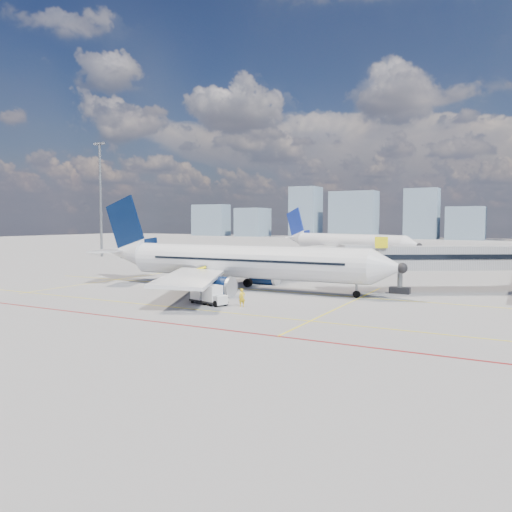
# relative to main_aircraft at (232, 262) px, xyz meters

# --- Properties ---
(ground) EXTENTS (420.00, 420.00, 0.00)m
(ground) POSITION_rel_main_aircraft_xyz_m (1.18, -7.31, -3.22)
(ground) COLOR gray
(ground) RESTS_ON ground
(apron_markings) EXTENTS (90.00, 35.12, 0.01)m
(apron_markings) POSITION_rel_main_aircraft_xyz_m (0.60, -11.22, -3.22)
(apron_markings) COLOR yellow
(apron_markings) RESTS_ON ground
(jet_bridge) EXTENTS (23.55, 15.78, 6.30)m
(jet_bridge) POSITION_rel_main_aircraft_xyz_m (24.69, 9.60, 0.52)
(jet_bridge) COLOR #999BA1
(jet_bridge) RESTS_ON ground
(floodlight_mast_nw) EXTENTS (3.20, 0.61, 25.45)m
(floodlight_mast_nw) POSITION_rel_main_aircraft_xyz_m (-53.82, 32.69, 10.37)
(floodlight_mast_nw) COLOR slate
(floodlight_mast_nw) RESTS_ON ground
(distant_skyline) EXTENTS (256.49, 15.55, 29.33)m
(distant_skyline) POSITION_rel_main_aircraft_xyz_m (5.71, 182.69, 8.30)
(distant_skyline) COLOR #758DA2
(distant_skyline) RESTS_ON ground
(main_aircraft) EXTENTS (39.42, 34.35, 11.49)m
(main_aircraft) POSITION_rel_main_aircraft_xyz_m (0.00, 0.00, 0.00)
(main_aircraft) COLOR silver
(main_aircraft) RESTS_ON ground
(second_aircraft) EXTENTS (36.79, 31.05, 11.42)m
(second_aircraft) POSITION_rel_main_aircraft_xyz_m (-4.85, 56.09, 0.00)
(second_aircraft) COLOR silver
(second_aircraft) RESTS_ON ground
(baggage_tug) EXTENTS (2.64, 2.10, 1.63)m
(baggage_tug) POSITION_rel_main_aircraft_xyz_m (4.26, -10.49, -2.44)
(baggage_tug) COLOR silver
(baggage_tug) RESTS_ON ground
(cargo_dolly) EXTENTS (3.69, 2.34, 1.87)m
(cargo_dolly) POSITION_rel_main_aircraft_xyz_m (3.25, -10.31, -2.19)
(cargo_dolly) COLOR black
(cargo_dolly) RESTS_ON ground
(belt_loader) EXTENTS (6.92, 3.63, 2.80)m
(belt_loader) POSITION_rel_main_aircraft_xyz_m (-6.41, -2.83, -2.50)
(belt_loader) COLOR black
(belt_loader) RESTS_ON ground
(ramp_worker) EXTENTS (0.73, 0.73, 1.71)m
(ramp_worker) POSITION_rel_main_aircraft_xyz_m (7.07, -10.08, -2.37)
(ramp_worker) COLOR gold
(ramp_worker) RESTS_ON ground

